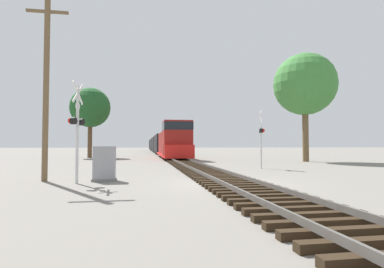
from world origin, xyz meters
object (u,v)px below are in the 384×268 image
object	(u,v)px
crossing_signal_far	(261,134)
relay_cabinet	(105,164)
freight_train	(158,144)
tree_mid_background	(90,108)
crossing_signal_near	(77,125)
utility_pole	(46,85)
tree_far_right	(305,85)

from	to	relation	value
crossing_signal_far	relay_cabinet	distance (m)	11.37
crossing_signal_far	relay_cabinet	bearing A→B (deg)	137.98
freight_train	relay_cabinet	xyz separation A→B (m)	(-5.24, -57.81, -1.07)
freight_train	tree_mid_background	distance (m)	33.39
freight_train	relay_cabinet	world-z (taller)	freight_train
freight_train	crossing_signal_far	distance (m)	52.36
crossing_signal_near	tree_mid_background	distance (m)	27.72
relay_cabinet	crossing_signal_near	bearing A→B (deg)	-145.54
crossing_signal_near	tree_mid_background	xyz separation A→B (m)	(-4.06, 27.13, 4.02)
crossing_signal_near	utility_pole	xyz separation A→B (m)	(-1.56, 1.05, 1.85)
tree_mid_background	crossing_signal_far	bearing A→B (deg)	-54.43
relay_cabinet	tree_far_right	bearing A→B (deg)	37.47
tree_far_right	tree_mid_background	size ratio (longest dim) A/B	1.18
utility_pole	tree_far_right	world-z (taller)	tree_far_right
freight_train	utility_pole	world-z (taller)	utility_pole
crossing_signal_near	crossing_signal_far	world-z (taller)	crossing_signal_near
crossing_signal_far	relay_cabinet	world-z (taller)	crossing_signal_far
tree_mid_background	freight_train	bearing A→B (deg)	71.76
utility_pole	tree_mid_background	xyz separation A→B (m)	(-2.50, 26.08, 2.17)
crossing_signal_far	utility_pole	xyz separation A→B (m)	(-12.34, -5.32, 1.91)
crossing_signal_near	tree_far_right	distance (m)	23.92
tree_far_right	freight_train	bearing A→B (deg)	105.47
freight_train	crossing_signal_far	bearing A→B (deg)	-85.08
relay_cabinet	tree_mid_background	xyz separation A→B (m)	(-5.11, 26.41, 5.70)
crossing_signal_near	tree_far_right	bearing A→B (deg)	142.20
crossing_signal_near	utility_pole	world-z (taller)	utility_pole
relay_cabinet	crossing_signal_far	bearing A→B (deg)	30.15
crossing_signal_near	utility_pole	distance (m)	2.64
freight_train	tree_far_right	size ratio (longest dim) A/B	8.08
utility_pole	crossing_signal_near	bearing A→B (deg)	-33.93
tree_mid_background	utility_pole	bearing A→B (deg)	-84.52
crossing_signal_near	freight_train	bearing A→B (deg)	-171.24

